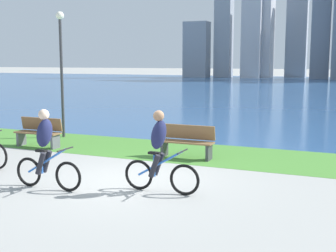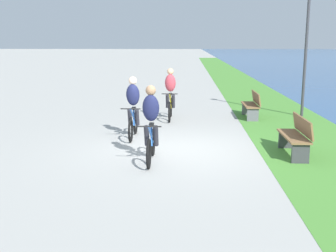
% 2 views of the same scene
% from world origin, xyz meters
% --- Properties ---
extents(ground_plane, '(300.00, 300.00, 0.00)m').
position_xyz_m(ground_plane, '(0.00, 0.00, 0.00)').
color(ground_plane, '#9E9E99').
extents(grass_strip_bayside, '(120.00, 2.99, 0.01)m').
position_xyz_m(grass_strip_bayside, '(0.00, 3.42, 0.00)').
color(grass_strip_bayside, '#478433').
rests_on(grass_strip_bayside, ground).
extents(bay_water_surface, '(300.00, 66.57, 0.00)m').
position_xyz_m(bay_water_surface, '(0.00, 38.20, 0.00)').
color(bay_water_surface, '#2D568C').
rests_on(bay_water_surface, ground).
extents(cyclist_lead, '(1.64, 0.52, 1.67)m').
position_xyz_m(cyclist_lead, '(0.99, -0.57, 0.83)').
color(cyclist_lead, black).
rests_on(cyclist_lead, ground).
extents(cyclist_trailing, '(1.62, 0.52, 1.66)m').
position_xyz_m(cyclist_trailing, '(-1.27, -1.26, 0.83)').
color(cyclist_trailing, black).
rests_on(cyclist_trailing, ground).
extents(bench_near_path, '(1.50, 0.47, 0.90)m').
position_xyz_m(bench_near_path, '(0.34, 2.71, 0.45)').
color(bench_near_path, brown).
rests_on(bench_near_path, ground).
extents(bench_far_along_path, '(1.50, 0.47, 0.90)m').
position_xyz_m(bench_far_along_path, '(-4.44, 2.42, 0.45)').
color(bench_far_along_path, brown).
rests_on(bench_far_along_path, ground).
extents(lamppost_tall, '(0.28, 0.28, 4.30)m').
position_xyz_m(lamppost_tall, '(-4.86, 4.24, 2.78)').
color(lamppost_tall, '#38383D').
rests_on(lamppost_tall, ground).
extents(city_skyline_far_shore, '(39.53, 10.24, 26.41)m').
position_xyz_m(city_skyline_far_shore, '(0.33, 62.57, 9.62)').
color(city_skyline_far_shore, '#8C939E').
rests_on(city_skyline_far_shore, ground).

